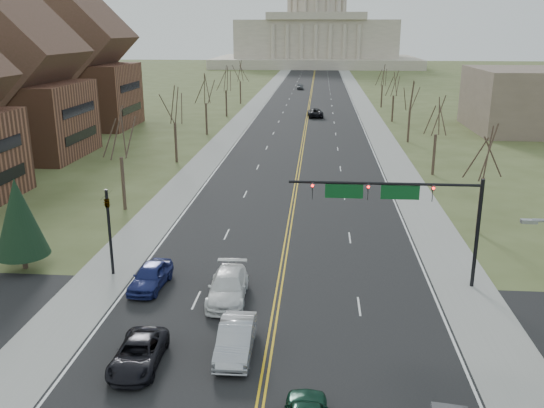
% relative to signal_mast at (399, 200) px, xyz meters
% --- Properties ---
extents(ground, '(600.00, 600.00, 0.00)m').
position_rel_signal_mast_xyz_m(ground, '(-7.45, -13.50, -5.76)').
color(ground, '#485229').
rests_on(ground, ground).
extents(road, '(20.00, 380.00, 0.01)m').
position_rel_signal_mast_xyz_m(road, '(-7.45, 96.50, -5.76)').
color(road, black).
rests_on(road, ground).
extents(cross_road, '(120.00, 14.00, 0.01)m').
position_rel_signal_mast_xyz_m(cross_road, '(-7.45, -7.50, -5.76)').
color(cross_road, black).
rests_on(cross_road, ground).
extents(sidewalk_left, '(4.00, 380.00, 0.03)m').
position_rel_signal_mast_xyz_m(sidewalk_left, '(-19.45, 96.50, -5.75)').
color(sidewalk_left, gray).
rests_on(sidewalk_left, ground).
extents(sidewalk_right, '(4.00, 380.00, 0.03)m').
position_rel_signal_mast_xyz_m(sidewalk_right, '(4.55, 96.50, -5.75)').
color(sidewalk_right, gray).
rests_on(sidewalk_right, ground).
extents(center_line, '(0.42, 380.00, 0.01)m').
position_rel_signal_mast_xyz_m(center_line, '(-7.45, 96.50, -5.75)').
color(center_line, gold).
rests_on(center_line, road).
extents(edge_line_left, '(0.15, 380.00, 0.01)m').
position_rel_signal_mast_xyz_m(edge_line_left, '(-17.25, 96.50, -5.75)').
color(edge_line_left, silver).
rests_on(edge_line_left, road).
extents(edge_line_right, '(0.15, 380.00, 0.01)m').
position_rel_signal_mast_xyz_m(edge_line_right, '(2.35, 96.50, -5.75)').
color(edge_line_right, silver).
rests_on(edge_line_right, road).
extents(capitol, '(90.00, 60.00, 50.00)m').
position_rel_signal_mast_xyz_m(capitol, '(-7.45, 236.41, 8.44)').
color(capitol, beige).
rests_on(capitol, ground).
extents(signal_mast, '(12.12, 0.44, 7.20)m').
position_rel_signal_mast_xyz_m(signal_mast, '(0.00, 0.00, 0.00)').
color(signal_mast, black).
rests_on(signal_mast, ground).
extents(signal_left, '(0.32, 0.36, 6.00)m').
position_rel_signal_mast_xyz_m(signal_left, '(-18.95, 0.00, -2.05)').
color(signal_left, black).
rests_on(signal_left, ground).
extents(tree_r_0, '(3.74, 3.74, 8.50)m').
position_rel_signal_mast_xyz_m(tree_r_0, '(8.05, 10.50, 0.79)').
color(tree_r_0, '#382B21').
rests_on(tree_r_0, ground).
extents(tree_l_0, '(3.96, 3.96, 9.00)m').
position_rel_signal_mast_xyz_m(tree_l_0, '(-22.95, 14.50, 1.18)').
color(tree_l_0, '#382B21').
rests_on(tree_l_0, ground).
extents(tree_r_1, '(3.74, 3.74, 8.50)m').
position_rel_signal_mast_xyz_m(tree_r_1, '(8.05, 30.50, 0.79)').
color(tree_r_1, '#382B21').
rests_on(tree_r_1, ground).
extents(tree_l_1, '(3.96, 3.96, 9.00)m').
position_rel_signal_mast_xyz_m(tree_l_1, '(-22.95, 34.50, 1.18)').
color(tree_l_1, '#382B21').
rests_on(tree_l_1, ground).
extents(tree_r_2, '(3.74, 3.74, 8.50)m').
position_rel_signal_mast_xyz_m(tree_r_2, '(8.05, 50.50, 0.79)').
color(tree_r_2, '#382B21').
rests_on(tree_r_2, ground).
extents(tree_l_2, '(3.96, 3.96, 9.00)m').
position_rel_signal_mast_xyz_m(tree_l_2, '(-22.95, 54.50, 1.18)').
color(tree_l_2, '#382B21').
rests_on(tree_l_2, ground).
extents(tree_r_3, '(3.74, 3.74, 8.50)m').
position_rel_signal_mast_xyz_m(tree_r_3, '(8.05, 70.50, 0.79)').
color(tree_r_3, '#382B21').
rests_on(tree_r_3, ground).
extents(tree_l_3, '(3.96, 3.96, 9.00)m').
position_rel_signal_mast_xyz_m(tree_l_3, '(-22.95, 74.50, 1.18)').
color(tree_l_3, '#382B21').
rests_on(tree_l_3, ground).
extents(tree_r_4, '(3.74, 3.74, 8.50)m').
position_rel_signal_mast_xyz_m(tree_r_4, '(8.05, 90.50, 0.79)').
color(tree_r_4, '#382B21').
rests_on(tree_r_4, ground).
extents(tree_l_4, '(3.96, 3.96, 9.00)m').
position_rel_signal_mast_xyz_m(tree_l_4, '(-22.95, 94.50, 1.18)').
color(tree_l_4, '#382B21').
rests_on(tree_l_4, ground).
extents(conifer_l, '(3.64, 3.64, 6.50)m').
position_rel_signal_mast_xyz_m(conifer_l, '(-25.45, 0.50, -2.02)').
color(conifer_l, '#382B21').
rests_on(conifer_l, ground).
extents(bldg_left_mid, '(15.10, 14.28, 20.75)m').
position_rel_signal_mast_xyz_m(bldg_left_mid, '(-43.44, 36.50, 2.78)').
color(bldg_left_mid, brown).
rests_on(bldg_left_mid, ground).
extents(bldg_left_far, '(17.10, 14.28, 23.25)m').
position_rel_signal_mast_xyz_m(bldg_left_far, '(-45.44, 60.50, 3.78)').
color(bldg_left_far, brown).
rests_on(bldg_left_far, ground).
extents(car_sb_inner_lead, '(1.80, 4.97, 1.63)m').
position_rel_signal_mast_xyz_m(car_sb_inner_lead, '(-9.12, -9.30, -4.94)').
color(car_sb_inner_lead, '#A5A6AD').
rests_on(car_sb_inner_lead, road).
extents(car_sb_outer_lead, '(2.34, 4.86, 1.33)m').
position_rel_signal_mast_xyz_m(car_sb_outer_lead, '(-13.77, -10.86, -5.08)').
color(car_sb_outer_lead, black).
rests_on(car_sb_outer_lead, road).
extents(car_sb_inner_second, '(2.51, 5.72, 1.63)m').
position_rel_signal_mast_xyz_m(car_sb_inner_second, '(-10.49, -3.16, -4.93)').
color(car_sb_inner_second, white).
rests_on(car_sb_inner_second, road).
extents(car_sb_outer_second, '(2.23, 4.79, 1.59)m').
position_rel_signal_mast_xyz_m(car_sb_outer_second, '(-15.74, -1.90, -4.96)').
color(car_sb_outer_second, navy).
rests_on(car_sb_outer_second, road).
extents(car_far_nb, '(3.27, 6.12, 1.64)m').
position_rel_signal_mast_xyz_m(car_far_nb, '(-5.95, 75.13, -4.93)').
color(car_far_nb, black).
rests_on(car_far_nb, road).
extents(car_far_sb, '(2.03, 4.55, 1.52)m').
position_rel_signal_mast_xyz_m(car_far_sb, '(-10.70, 127.79, -4.99)').
color(car_far_sb, '#575A5F').
rests_on(car_far_sb, road).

